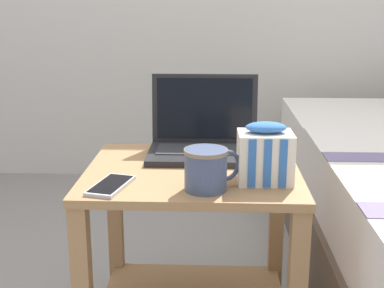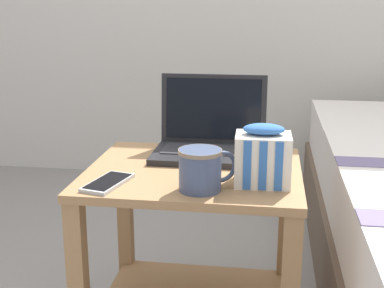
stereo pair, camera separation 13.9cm
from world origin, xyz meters
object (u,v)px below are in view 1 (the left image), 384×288
object	(u,v)px
mug_front_left	(207,167)
snack_bag	(265,155)
laptop	(204,139)
cell_phone	(111,185)

from	to	relation	value
mug_front_left	snack_bag	size ratio (longest dim) A/B	0.90
laptop	cell_phone	size ratio (longest dim) A/B	1.94
mug_front_left	cell_phone	distance (m)	0.24
snack_bag	laptop	bearing A→B (deg)	122.73
mug_front_left	cell_phone	xyz separation A→B (m)	(-0.23, 0.01, -0.05)
snack_bag	cell_phone	bearing A→B (deg)	-171.02
laptop	cell_phone	bearing A→B (deg)	-125.98
mug_front_left	laptop	bearing A→B (deg)	92.46
laptop	snack_bag	size ratio (longest dim) A/B	2.09
laptop	mug_front_left	world-z (taller)	laptop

